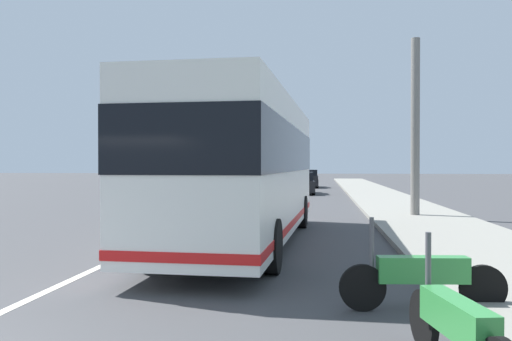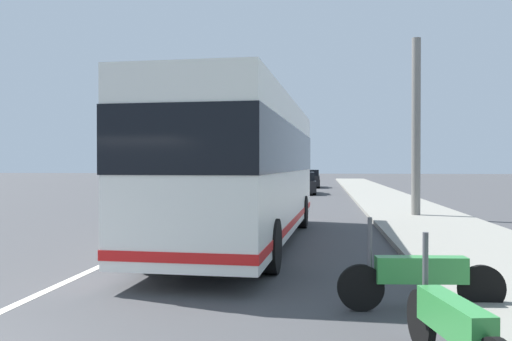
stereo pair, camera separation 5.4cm
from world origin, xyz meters
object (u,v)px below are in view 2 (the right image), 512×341
Objects in this scene: motorcycle_nearest_curb at (453,327)px; car_ahead_same_lane at (301,183)px; car_side_street at (241,179)px; car_behind_bus at (309,179)px; coach_bus at (246,165)px; motorcycle_by_tree at (420,276)px; utility_pole at (416,128)px; car_far_distant at (261,176)px.

car_ahead_same_lane reaches higher than motorcycle_nearest_curb.
car_behind_bus is at bearing 102.43° from car_side_street.
coach_bus is 6.70m from motorcycle_by_tree.
car_side_street is at bearing 23.00° from utility_pole.
car_far_distant is (43.56, 4.77, -1.28)m from coach_bus.
car_side_street reaches higher than car_far_distant.
car_ahead_same_lane is at bearing 177.96° from car_behind_bus.
car_ahead_same_lane is at bearing 1.31° from coach_bus.
car_far_distant is at bearing 178.81° from car_side_street.
coach_bus is 2.37× the size of car_behind_bus.
car_behind_bus reaches higher than car_ahead_same_lane.
coach_bus is at bearing 178.38° from car_behind_bus.
utility_pole is at bearing 23.03° from car_side_street.
coach_bus is at bearing 5.82° from car_far_distant.
car_ahead_same_lane is at bearing -89.95° from motorcycle_by_tree.
car_far_distant is 0.68× the size of utility_pole.
motorcycle_nearest_curb is 0.52× the size of car_side_street.
motorcycle_nearest_curb is 15.11m from utility_pole.
motorcycle_nearest_curb is at bearing 8.26° from car_far_distant.
coach_bus is at bearing -66.17° from motorcycle_by_tree.
car_far_distant reaches higher than motorcycle_nearest_curb.
motorcycle_nearest_curb is at bearing 11.82° from car_side_street.
motorcycle_by_tree is 12.94m from utility_pole.
car_ahead_same_lane is 21.70m from car_far_distant.
motorcycle_nearest_curb is 52.07m from car_far_distant.
utility_pole reaches higher than car_ahead_same_lane.
coach_bus is 8.68m from utility_pole.
car_side_street is (31.05, 5.03, -1.26)m from coach_bus.
car_behind_bus is at bearing 25.72° from car_far_distant.
motorcycle_by_tree is at bearing 170.57° from utility_pole.
coach_bus is at bearing 175.76° from car_ahead_same_lane.
motorcycle_by_tree is 49.89m from car_far_distant.
car_far_distant is at bearing 10.81° from car_ahead_same_lane.
car_far_distant is 12.52m from car_behind_bus.
car_ahead_same_lane is 9.83m from car_behind_bus.
motorcycle_by_tree is 38.09m from car_behind_bus.
coach_bus is 31.48m from car_side_street.
motorcycle_nearest_curb is 0.97× the size of motorcycle_by_tree.
car_side_street is at bearing 0.50° from motorcycle_nearest_curb.
car_side_street is at bearing 102.11° from car_behind_bus.
coach_bus is 22.53m from car_ahead_same_lane.
car_ahead_same_lane is 0.73× the size of utility_pole.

